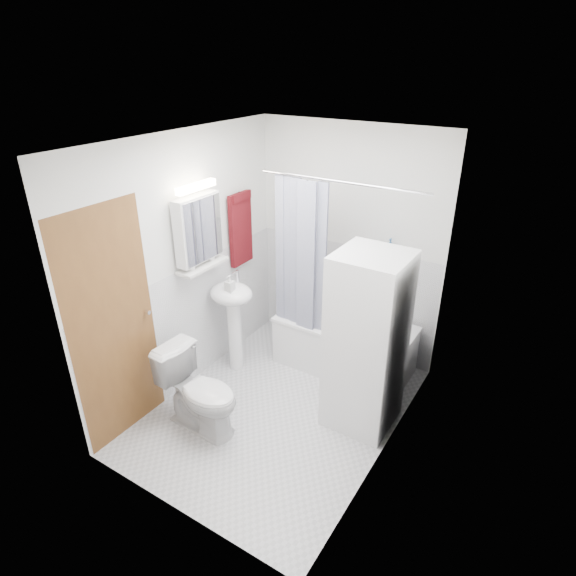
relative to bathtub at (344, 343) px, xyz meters
The scene contains 20 objects.
floor 0.98m from the bathtub, 102.27° to the right, with size 2.60×2.60×0.00m, color silver.
room_walls 1.52m from the bathtub, 102.27° to the right, with size 2.60×2.60×2.60m.
wainscot 0.73m from the bathtub, 107.70° to the right, with size 1.98×2.58×2.58m.
door 2.00m from the bathtub, 128.04° to the right, with size 0.05×2.00×2.00m.
bathtub is the anchor object (origin of this frame).
tub_spout 0.68m from the bathtub, 58.78° to the left, with size 0.04×0.04×0.12m, color silver.
curtain_rod 1.73m from the bathtub, 90.00° to the right, with size 0.02×0.02×1.55m, color silver.
shower_curtain 1.07m from the bathtub, 146.45° to the right, with size 0.55×0.02×1.45m.
sink 1.20m from the bathtub, 148.01° to the right, with size 0.44×0.37×1.04m.
medicine_cabinet 1.88m from the bathtub, 143.42° to the right, with size 0.13×0.50×0.71m.
shelf 1.64m from the bathtub, 143.05° to the right, with size 0.18×0.54×0.03m, color silver.
shower_caddy 0.95m from the bathtub, 52.00° to the left, with size 0.22×0.06×0.02m, color silver.
towel 1.58m from the bathtub, behind, with size 0.07×0.32×0.76m.
washer_dryer 0.94m from the bathtub, 52.69° to the right, with size 0.58×0.56×1.59m.
toilet 1.60m from the bathtub, 114.07° to the right, with size 0.41×0.74×0.72m, color white.
soap_pump 1.31m from the bathtub, 143.64° to the right, with size 0.08×0.17×0.08m, color gray.
shelf_bottle 1.75m from the bathtub, 138.34° to the right, with size 0.07×0.18×0.07m, color gray.
shelf_cup 1.62m from the bathtub, 147.29° to the right, with size 0.10×0.09×0.10m, color gray.
shampoo_a 1.00m from the bathtub, 64.90° to the left, with size 0.13×0.17×0.13m, color gray.
shampoo_b 1.00m from the bathtub, 49.85° to the left, with size 0.08×0.21×0.08m, color #23558E.
Camera 1 is at (1.92, -2.92, 2.96)m, focal length 30.00 mm.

